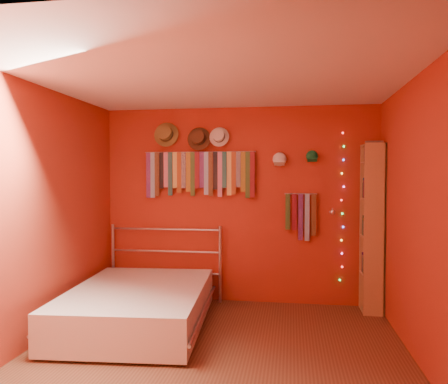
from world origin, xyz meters
The scene contains 16 objects.
ground centered at (0.00, 0.00, 0.00)m, with size 3.50×3.50×0.00m, color #57301E.
back_wall centered at (0.00, 1.75, 1.25)m, with size 3.50×0.02×2.50m, color maroon.
right_wall centered at (1.75, 0.00, 1.25)m, with size 0.02×3.50×2.50m, color maroon.
left_wall centered at (-1.75, 0.00, 1.25)m, with size 0.02×3.50×2.50m, color maroon.
ceiling centered at (0.00, 0.00, 2.50)m, with size 3.50×3.50×0.02m, color white.
tie_rack centered at (-0.50, 1.68, 1.68)m, with size 1.45×0.03×0.60m.
small_tie_rack centered at (0.79, 1.69, 1.15)m, with size 0.40×0.03×0.59m.
fedora_olive centered at (-0.94, 1.65, 2.17)m, with size 0.32×0.18×0.32m.
fedora_brown centered at (-0.51, 1.65, 2.11)m, with size 0.30×0.16×0.30m.
fedora_white centered at (-0.24, 1.66, 2.13)m, with size 0.25×0.14×0.25m.
cap_white centered at (0.52, 1.70, 1.83)m, with size 0.18×0.22×0.18m.
cap_green centered at (0.92, 1.70, 1.87)m, with size 0.16×0.20×0.16m.
fairy_lights centered at (1.29, 1.71, 1.24)m, with size 0.06×0.02×1.85m.
reading_lamp centered at (1.16, 1.53, 1.19)m, with size 0.07×0.28×0.08m.
bookshelf centered at (1.66, 1.53, 1.02)m, with size 0.25×0.34×2.00m.
bed centered at (-0.95, 0.62, 0.23)m, with size 1.62×2.08×0.98m.
Camera 1 is at (0.67, -3.82, 1.61)m, focal length 35.00 mm.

